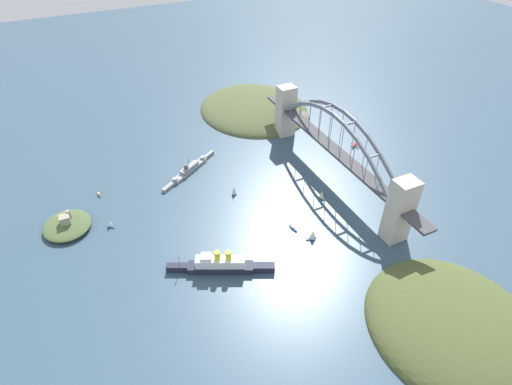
% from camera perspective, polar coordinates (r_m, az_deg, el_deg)
% --- Properties ---
extents(ground_plane, '(1400.00, 1400.00, 0.00)m').
position_cam_1_polar(ground_plane, '(405.04, 10.19, 2.13)').
color(ground_plane, '#385166').
extents(harbor_arch_bridge, '(245.34, 18.14, 70.51)m').
position_cam_1_polar(harbor_arch_bridge, '(388.02, 10.69, 5.76)').
color(harbor_arch_bridge, beige).
rests_on(harbor_arch_bridge, ground).
extents(headland_west_shore, '(118.85, 111.02, 31.04)m').
position_cam_1_polar(headland_west_shore, '(310.84, 26.09, -16.64)').
color(headland_west_shore, '#4C562D').
rests_on(headland_west_shore, ground).
extents(headland_east_shore, '(144.82, 130.02, 25.76)m').
position_cam_1_polar(headland_east_shore, '(518.77, -0.02, 11.40)').
color(headland_east_shore, '#515B38').
rests_on(headland_east_shore, ground).
extents(ocean_liner, '(40.04, 75.13, 19.51)m').
position_cam_1_polar(ocean_liner, '(308.54, -4.91, -9.98)').
color(ocean_liner, '#1E2333').
rests_on(ocean_liner, ground).
extents(naval_cruiser, '(45.93, 67.39, 16.56)m').
position_cam_1_polar(naval_cruiser, '(409.30, -9.27, 3.15)').
color(naval_cruiser, gray).
rests_on(naval_cruiser, ground).
extents(fort_island_mid_harbor, '(40.92, 38.59, 14.20)m').
position_cam_1_polar(fort_island_mid_harbor, '(375.26, -24.76, -4.13)').
color(fort_island_mid_harbor, '#4C6038').
rests_on(fort_island_mid_harbor, ground).
extents(seaplane_taxiing_near_bridge, '(8.70, 8.75, 4.64)m').
position_cam_1_polar(seaplane_taxiing_near_bridge, '(456.31, 13.55, 6.44)').
color(seaplane_taxiing_near_bridge, '#B7B7B2').
rests_on(seaplane_taxiing_near_bridge, ground).
extents(seaplane_second_in_formation, '(8.66, 7.85, 4.68)m').
position_cam_1_polar(seaplane_second_in_formation, '(401.14, 18.40, 0.46)').
color(seaplane_second_in_formation, '#B7B7B2').
rests_on(seaplane_second_in_formation, ground).
extents(small_boat_0, '(7.07, 6.74, 9.27)m').
position_cam_1_polar(small_boat_0, '(375.20, -3.06, 0.26)').
color(small_boat_0, '#234C8C').
rests_on(small_boat_0, ground).
extents(small_boat_1, '(7.15, 5.53, 8.10)m').
position_cam_1_polar(small_boat_1, '(363.57, -19.69, -4.00)').
color(small_boat_1, '#234C8C').
rests_on(small_boat_1, ground).
extents(small_boat_2, '(5.50, 9.30, 10.79)m').
position_cam_1_polar(small_boat_2, '(333.91, 7.90, -5.79)').
color(small_boat_2, '#234C8C').
rests_on(small_boat_2, ground).
extents(small_boat_3, '(9.31, 2.81, 2.24)m').
position_cam_1_polar(small_boat_3, '(343.50, 5.16, -4.95)').
color(small_boat_3, '#234C8C').
rests_on(small_boat_3, ground).
extents(small_boat_4, '(10.22, 2.02, 2.20)m').
position_cam_1_polar(small_boat_4, '(403.30, -20.99, -0.18)').
color(small_boat_4, brown).
rests_on(small_boat_4, ground).
extents(small_boat_5, '(7.64, 4.80, 9.26)m').
position_cam_1_polar(small_boat_5, '(374.65, 9.10, -0.31)').
color(small_boat_5, '#2D6B3D').
rests_on(small_boat_5, ground).
extents(channel_marker_buoy, '(2.20, 2.20, 2.75)m').
position_cam_1_polar(channel_marker_buoy, '(401.97, 4.94, 2.54)').
color(channel_marker_buoy, red).
rests_on(channel_marker_buoy, ground).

